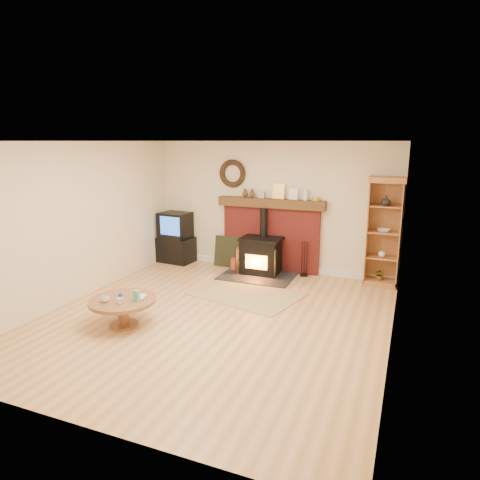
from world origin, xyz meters
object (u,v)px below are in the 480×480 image
at_px(curio_cabinet, 384,232).
at_px(wood_stove, 260,257).
at_px(tv_unit, 176,238).
at_px(coffee_table, 123,304).

bearing_deg(curio_cabinet, wood_stove, -172.93).
distance_m(tv_unit, curio_cabinet, 4.32).
bearing_deg(curio_cabinet, tv_unit, -178.84).
height_order(wood_stove, tv_unit, wood_stove).
xyz_separation_m(curio_cabinet, coffee_table, (-3.29, -3.31, -0.67)).
xyz_separation_m(wood_stove, tv_unit, (-2.03, 0.19, 0.16)).
relative_size(wood_stove, coffee_table, 1.48).
bearing_deg(coffee_table, curio_cabinet, 45.18).
bearing_deg(coffee_table, tv_unit, 107.35).
xyz_separation_m(wood_stove, coffee_table, (-1.02, -3.03, -0.03)).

